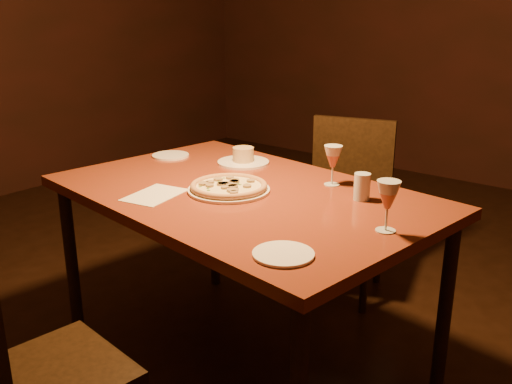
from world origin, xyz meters
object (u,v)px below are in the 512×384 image
Objects in this scene: chair_far at (345,197)px; chair_near at (28,376)px; dining_table at (242,208)px; pizza_plate at (229,187)px.

chair_near is at bearing -104.48° from chair_far.
chair_far is (-0.05, 1.95, 0.04)m from chair_near.
dining_table is at bearing -102.21° from chair_far.
chair_near reaches higher than dining_table.
chair_far is at bearing 101.16° from dining_table.
chair_near is at bearing -88.61° from pizza_plate.
chair_far is (-0.06, 0.96, -0.22)m from dining_table.
dining_table is at bearing 49.47° from pizza_plate.
dining_table is 0.98m from chair_far.
pizza_plate is (-0.02, 0.95, 0.35)m from chair_near.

